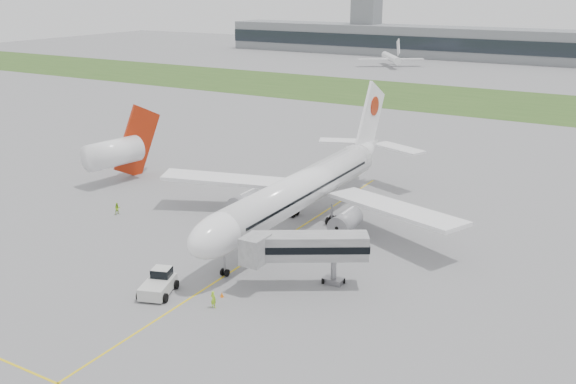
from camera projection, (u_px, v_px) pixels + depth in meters
The scene contains 14 objects.
ground at pixel (288, 235), 88.56m from camera, with size 600.00×600.00×0.00m, color gray.
apron_markings at pixel (269, 247), 84.45m from camera, with size 70.00×70.00×0.04m, color yellow, non-canonical shape.
grass_strip at pixel (494, 103), 187.22m from camera, with size 600.00×50.00×0.02m, color #31521E.
terminal_building at pixel (556, 47), 275.39m from camera, with size 320.00×22.30×14.00m.
control_tower at pixel (365, 53), 322.29m from camera, with size 12.00×12.00×56.00m, color gray, non-canonical shape.
airliner at pixel (305, 187), 90.81m from camera, with size 48.13×53.95×17.88m.
pushback_tug at pixel (159, 283), 71.74m from camera, with size 4.65×5.67×2.57m.
jet_bridge at pixel (302, 247), 72.18m from camera, with size 12.97×10.24×6.50m.
safety_cone_left at pixel (152, 289), 72.38m from camera, with size 0.40×0.40×0.55m, color orange.
safety_cone_right at pixel (222, 295), 71.00m from camera, with size 0.42×0.42×0.58m, color orange.
ground_crew_near at pixel (213, 299), 68.49m from camera, with size 0.70×0.46×1.92m, color #A3E526.
ground_crew_far at pixel (118, 209), 96.30m from camera, with size 0.88×0.68×1.81m, color #94CF22.
neighbor_aircraft at pixel (117, 151), 111.21m from camera, with size 6.27×16.72×13.51m.
distant_aircraft_left at pixel (390, 66), 268.84m from camera, with size 27.48×24.25×10.51m, color white, non-canonical shape.
Camera 1 is at (41.35, -71.23, 33.09)m, focal length 40.00 mm.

